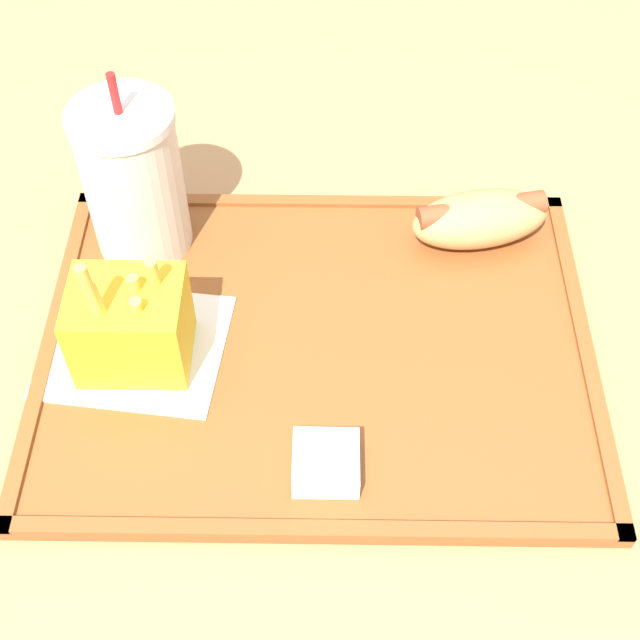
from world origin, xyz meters
TOP-DOWN VIEW (x-y plane):
  - ground_plane at (0.00, 0.00)m, footprint 8.00×8.00m
  - dining_table at (0.00, 0.00)m, footprint 1.34×1.03m
  - food_tray at (-0.01, -0.01)m, footprint 0.44×0.34m
  - paper_napkin at (-0.15, -0.02)m, footprint 0.16×0.14m
  - soda_cup at (-0.16, 0.10)m, footprint 0.09×0.09m
  - hot_dog_far at (0.13, 0.11)m, footprint 0.13×0.08m
  - fries_carton at (-0.15, -0.03)m, footprint 0.09×0.07m
  - sauce_cup_mayo at (-0.00, -0.13)m, footprint 0.05×0.05m

SIDE VIEW (x-z plane):
  - ground_plane at x=0.00m, z-range 0.00..0.00m
  - dining_table at x=0.00m, z-range 0.00..0.72m
  - food_tray at x=-0.01m, z-range 0.72..0.73m
  - paper_napkin at x=-0.15m, z-range 0.73..0.73m
  - sauce_cup_mayo at x=0.00m, z-range 0.73..0.75m
  - hot_dog_far at x=0.13m, z-range 0.73..0.78m
  - fries_carton at x=-0.15m, z-range 0.71..0.83m
  - soda_cup at x=-0.16m, z-range 0.71..0.89m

